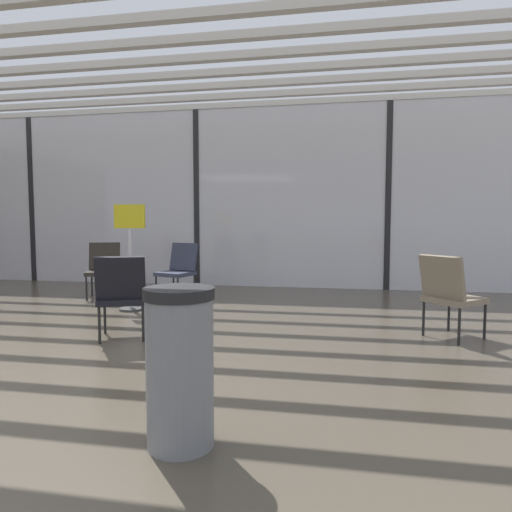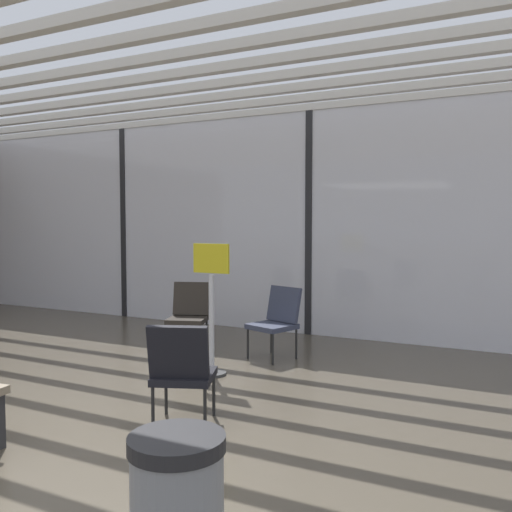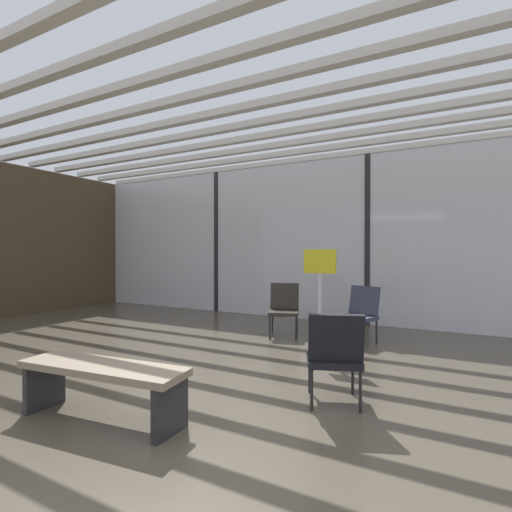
# 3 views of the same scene
# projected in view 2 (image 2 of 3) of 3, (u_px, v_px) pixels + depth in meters

# --- Properties ---
(ground_plane) EXTENTS (60.00, 60.00, 0.00)m
(ground_plane) POSITION_uv_depth(u_px,v_px,m) (21.00, 473.00, 3.71)
(ground_plane) COLOR #4C4438
(glass_curtain_wall) EXTENTS (14.00, 0.08, 3.30)m
(glass_curtain_wall) POSITION_uv_depth(u_px,v_px,m) (310.00, 224.00, 8.23)
(glass_curtain_wall) COLOR silver
(glass_curtain_wall) RESTS_ON ground
(window_mullion_0) EXTENTS (0.10, 0.12, 3.30)m
(window_mullion_0) POSITION_uv_depth(u_px,v_px,m) (125.00, 223.00, 9.82)
(window_mullion_0) COLOR black
(window_mullion_0) RESTS_ON ground
(window_mullion_1) EXTENTS (0.10, 0.12, 3.30)m
(window_mullion_1) POSITION_uv_depth(u_px,v_px,m) (310.00, 224.00, 8.23)
(window_mullion_1) COLOR black
(window_mullion_1) RESTS_ON ground
(ceiling_slats) EXTENTS (13.72, 6.72, 0.10)m
(ceiling_slats) POSITION_uv_depth(u_px,v_px,m) (181.00, 43.00, 5.19)
(ceiling_slats) COLOR beige
(ceiling_slats) RESTS_ON glass_curtain_wall
(parked_airplane) EXTENTS (11.73, 4.36, 4.36)m
(parked_airplane) POSITION_uv_depth(u_px,v_px,m) (384.00, 201.00, 13.16)
(parked_airplane) COLOR silver
(parked_airplane) RESTS_ON ground
(lounge_chair_0) EXTENTS (0.64, 0.67, 0.87)m
(lounge_chair_0) POSITION_uv_depth(u_px,v_px,m) (182.00, 368.00, 4.50)
(lounge_chair_0) COLOR black
(lounge_chair_0) RESTS_ON ground
(lounge_chair_2) EXTENTS (0.63, 0.66, 0.87)m
(lounge_chair_2) POSITION_uv_depth(u_px,v_px,m) (189.00, 312.00, 7.32)
(lounge_chair_2) COLOR #28231E
(lounge_chair_2) RESTS_ON ground
(lounge_chair_3) EXTENTS (0.62, 0.65, 0.87)m
(lounge_chair_3) POSITION_uv_depth(u_px,v_px,m) (277.00, 318.00, 6.84)
(lounge_chair_3) COLOR #33384C
(lounge_chair_3) RESTS_ON ground
(info_sign) EXTENTS (0.44, 0.32, 1.44)m
(info_sign) POSITION_uv_depth(u_px,v_px,m) (211.00, 313.00, 6.06)
(info_sign) COLOR #333333
(info_sign) RESTS_ON ground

